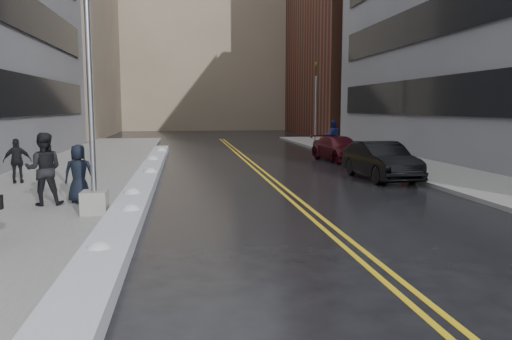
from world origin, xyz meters
name	(u,v)px	position (x,y,z in m)	size (l,w,h in m)	color
ground	(227,234)	(0.00, 0.00, 0.00)	(160.00, 160.00, 0.00)	black
sidewalk_west	(68,177)	(-5.75, 10.00, 0.07)	(5.50, 50.00, 0.15)	gray
sidewalk_east	(426,170)	(10.00, 10.00, 0.07)	(4.00, 50.00, 0.15)	gray
lane_line_left	(261,175)	(2.35, 10.00, 0.00)	(0.12, 50.00, 0.01)	gold
lane_line_right	(268,174)	(2.65, 10.00, 0.00)	(0.12, 50.00, 0.01)	gold
snow_ridge	(145,180)	(-2.45, 8.00, 0.17)	(0.90, 30.00, 0.34)	silver
building_west_far	(40,48)	(-15.50, 44.00, 9.00)	(14.00, 22.00, 18.00)	gray
building_east_far	(368,4)	(19.00, 42.00, 14.00)	(14.00, 20.00, 28.00)	#562D21
building_far	(204,49)	(2.00, 60.00, 11.00)	(36.00, 16.00, 22.00)	gray
lamppost	(91,123)	(-3.30, 2.00, 2.53)	(0.65, 0.65, 7.62)	gray
fire_hydrant	(406,160)	(9.00, 10.00, 0.55)	(0.26, 0.26, 0.73)	maroon
traffic_signal	(316,101)	(8.50, 24.00, 3.40)	(0.16, 0.20, 6.00)	gray
pedestrian_b	(44,169)	(-4.90, 3.42, 1.18)	(1.01, 0.78, 2.07)	black
pedestrian_c	(79,174)	(-4.00, 3.66, 1.01)	(0.84, 0.54, 1.71)	black
pedestrian_d	(17,161)	(-7.01, 7.90, 0.97)	(0.96, 0.40, 1.64)	black
pedestrian_east	(333,136)	(8.37, 19.27, 1.14)	(0.97, 0.75, 1.99)	navy
car_black	(381,161)	(6.96, 7.92, 0.77)	(1.62, 4.66, 1.53)	black
car_maroon	(339,149)	(7.50, 15.09, 0.67)	(1.88, 4.62, 1.34)	#440B14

